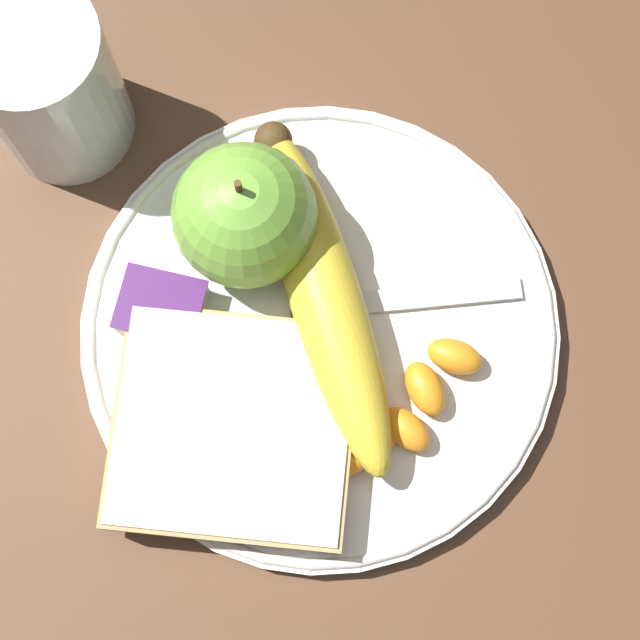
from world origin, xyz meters
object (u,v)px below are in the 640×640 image
at_px(fork, 326,307).
at_px(jam_packet, 162,309).
at_px(apple, 244,215).
at_px(banana, 320,292).
at_px(bread_slice, 234,427).
at_px(plate, 320,330).
at_px(juice_glass, 50,88).

distance_m(fork, jam_packet, 0.09).
distance_m(apple, banana, 0.06).
relative_size(apple, bread_slice, 0.62).
bearing_deg(fork, apple, -48.94).
relative_size(plate, fork, 1.48).
bearing_deg(banana, jam_packet, -161.86).
xyz_separation_m(plate, jam_packet, (-0.08, -0.01, 0.01)).
relative_size(juice_glass, fork, 0.58).
relative_size(apple, fork, 0.49).
bearing_deg(plate, juice_glass, 152.86).
height_order(juice_glass, banana, juice_glass).
height_order(plate, apple, apple).
height_order(plate, banana, banana).
bearing_deg(jam_packet, plate, 7.73).
bearing_deg(juice_glass, apple, -21.09).
bearing_deg(plate, bread_slice, -115.68).
distance_m(juice_glass, fork, 0.19).
xyz_separation_m(banana, bread_slice, (-0.03, -0.08, -0.01)).
distance_m(plate, banana, 0.03).
relative_size(fork, jam_packet, 3.99).
bearing_deg(plate, jam_packet, -172.27).
relative_size(plate, banana, 1.38).
distance_m(juice_glass, banana, 0.18).
xyz_separation_m(juice_glass, fork, (0.17, -0.07, -0.03)).
bearing_deg(jam_packet, bread_slice, -44.63).
distance_m(juice_glass, bread_slice, 0.20).
bearing_deg(fork, juice_glass, -43.01).
height_order(banana, bread_slice, banana).
height_order(bread_slice, jam_packet, same).
height_order(apple, bread_slice, apple).
height_order(plate, juice_glass, juice_glass).
distance_m(plate, bread_slice, 0.07).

